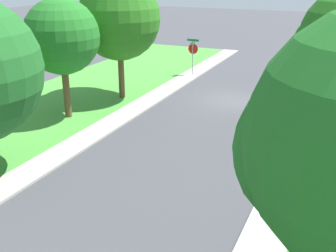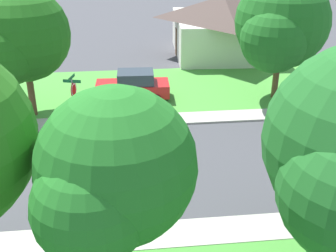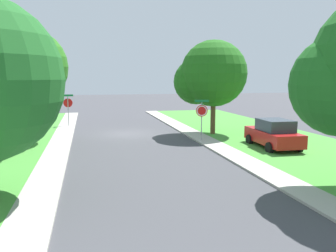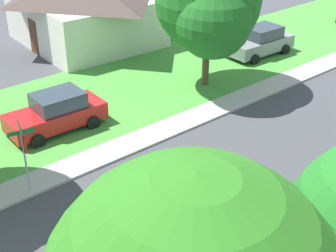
# 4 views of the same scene
# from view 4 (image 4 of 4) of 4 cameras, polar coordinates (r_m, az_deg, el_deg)

# --- Properties ---
(sidewalk_west) EXTENTS (1.40, 56.00, 0.10)m
(sidewalk_west) POSITION_cam_4_polar(r_m,az_deg,el_deg) (23.21, 1.51, 0.36)
(sidewalk_west) COLOR #ADA89E
(sidewalk_west) RESTS_ON ground
(lawn_west) EXTENTS (8.00, 56.00, 0.08)m
(lawn_west) POSITION_cam_4_polar(r_m,az_deg,el_deg) (26.54, -5.24, 4.02)
(lawn_west) COLOR #479338
(lawn_west) RESTS_ON ground
(stop_sign_far_corner) EXTENTS (0.90, 0.90, 2.77)m
(stop_sign_far_corner) POSITION_cam_4_polar(r_m,az_deg,el_deg) (18.46, -15.81, -2.33)
(stop_sign_far_corner) COLOR #9E9EA3
(stop_sign_far_corner) RESTS_ON ground
(car_red_near_corner) EXTENTS (2.17, 4.37, 1.76)m
(car_red_near_corner) POSITION_cam_4_polar(r_m,az_deg,el_deg) (22.85, -12.40, 1.49)
(car_red_near_corner) COLOR red
(car_red_near_corner) RESTS_ON ground
(car_grey_across_road) EXTENTS (2.16, 4.36, 1.76)m
(car_grey_across_road) POSITION_cam_4_polar(r_m,az_deg,el_deg) (31.40, 10.29, 9.30)
(car_grey_across_road) COLOR gray
(car_grey_across_road) RESTS_ON ground
(tree_sidewalk_mid) EXTENTS (5.69, 5.29, 7.25)m
(tree_sidewalk_mid) POSITION_cam_4_polar(r_m,az_deg,el_deg) (25.37, 4.66, 13.46)
(tree_sidewalk_mid) COLOR brown
(tree_sidewalk_mid) RESTS_ON ground
(house_left_setback) EXTENTS (9.37, 8.23, 4.60)m
(house_left_setback) POSITION_cam_4_polar(r_m,az_deg,el_deg) (33.25, -9.31, 13.19)
(house_left_setback) COLOR silver
(house_left_setback) RESTS_ON ground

